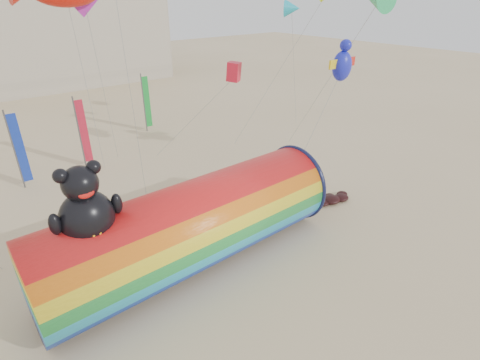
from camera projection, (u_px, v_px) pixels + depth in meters
ground at (251, 233)px, 19.85m from camera, size 160.00×160.00×0.00m
windsock_assembly at (192, 224)px, 16.82m from camera, size 13.82×4.21×6.37m
kite_handler at (316, 184)px, 23.08m from camera, size 0.72×0.62×1.66m
fabric_bundle at (333, 199)px, 22.78m from camera, size 2.62×1.35×0.41m
festival_banners at (90, 125)px, 27.69m from camera, size 11.99×5.16×5.20m
flying_kites at (182, 0)px, 19.98m from camera, size 28.18×11.25×8.80m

